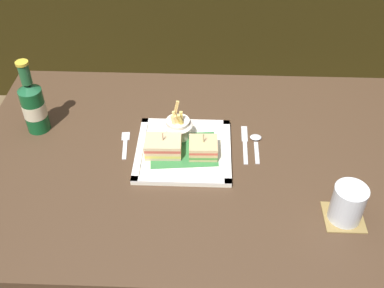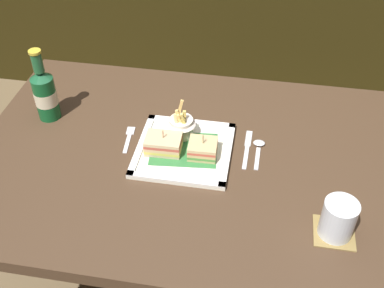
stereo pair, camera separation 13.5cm
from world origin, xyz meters
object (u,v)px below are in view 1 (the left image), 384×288
Objects in this scene: square_plate at (184,151)px; knife at (245,143)px; dining_table at (200,178)px; water_glass at (347,205)px; sandwich_half_left at (163,146)px; fork at (125,143)px; fries_cup at (178,125)px; beer_bottle at (33,105)px; sandwich_half_right at (203,148)px; spoon at (256,141)px.

knife is (0.18, 0.05, -0.00)m from square_plate.
dining_table is 13.20× the size of water_glass.
square_plate is 0.07m from sandwich_half_left.
square_plate reaches higher than fork.
square_plate is 1.61× the size of knife.
fries_cup is at bearing 146.21° from water_glass.
sandwich_half_left is 0.93× the size of fries_cup.
dining_table is 0.17m from sandwich_half_left.
dining_table is 0.17m from knife.
beer_bottle is 1.40× the size of knife.
sandwich_half_left is 0.09m from fries_cup.
fries_cup is at bearing -4.29° from beer_bottle.
dining_table is 0.45m from water_glass.
sandwich_half_right is at bearing -13.67° from square_plate.
water_glass is at bearing -33.79° from fries_cup.
fries_cup is 0.24m from spoon.
fries_cup is 0.21m from knife.
fries_cup is (0.04, 0.08, 0.02)m from sandwich_half_left.
sandwich_half_left is 0.11m from sandwich_half_right.
beer_bottle reaches higher than sandwich_half_right.
water_glass is at bearing -30.48° from dining_table.
fries_cup is 0.53m from water_glass.
water_glass is 0.35m from spoon.
dining_table is at bearing -12.16° from beer_bottle.
water_glass is at bearing -23.87° from fork.
dining_table is 0.25m from fork.
fries_cup is 0.47× the size of beer_bottle.
fork is at bearing 158.84° from sandwich_half_left.
sandwich_half_right is 0.49× the size of knife.
beer_bottle is at bearing 168.26° from square_plate.
sandwich_half_left is at bearing -15.27° from beer_bottle.
knife is (-0.24, 0.28, -0.05)m from water_glass.
water_glass is (0.44, -0.29, -0.00)m from fries_cup.
knife is at bearing 14.72° from sandwich_half_left.
water_glass reaches higher than square_plate.
knife is at bearing -3.67° from fries_cup.
beer_bottle reaches higher than fries_cup.
sandwich_half_right is 0.42m from water_glass.
dining_table is 11.78× the size of fries_cup.
spoon is (-0.20, 0.28, -0.04)m from water_glass.
sandwich_half_left is 1.27× the size of sandwich_half_right.
sandwich_half_left is 0.42m from beer_bottle.
spoon is at bearing 23.14° from sandwich_half_right.
sandwich_half_left is 0.13m from fork.
water_glass reaches higher than sandwich_half_right.
dining_table is 0.20m from spoon.
spoon is at bearing 13.88° from sandwich_half_left.
square_plate is (-0.05, 0.01, 0.10)m from dining_table.
fries_cup is at bearing 177.94° from spoon.
water_glass is (0.87, -0.33, -0.04)m from beer_bottle.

